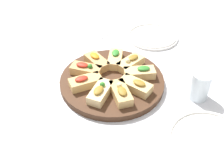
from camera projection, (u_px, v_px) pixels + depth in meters
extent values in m
plane|color=silver|center=(112.00, 83.00, 0.96)|extent=(3.00, 3.00, 0.00)
cylinder|color=#422819|center=(112.00, 81.00, 0.95)|extent=(0.37, 0.37, 0.02)
cube|color=#E5C689|center=(100.00, 92.00, 0.86)|extent=(0.11, 0.06, 0.03)
ellipsoid|color=olive|center=(99.00, 90.00, 0.84)|extent=(0.05, 0.03, 0.01)
sphere|color=#2D7A28|center=(102.00, 85.00, 0.86)|extent=(0.02, 0.02, 0.02)
cube|color=tan|center=(121.00, 93.00, 0.86)|extent=(0.11, 0.11, 0.03)
ellipsoid|color=olive|center=(122.00, 91.00, 0.83)|extent=(0.05, 0.05, 0.01)
sphere|color=beige|center=(119.00, 85.00, 0.86)|extent=(0.02, 0.02, 0.02)
cube|color=#DBB775|center=(135.00, 86.00, 0.89)|extent=(0.07, 0.12, 0.03)
ellipsoid|color=olive|center=(139.00, 83.00, 0.87)|extent=(0.03, 0.05, 0.01)
cube|color=#DBB775|center=(139.00, 73.00, 0.94)|extent=(0.10, 0.12, 0.03)
ellipsoid|color=#2D7A28|center=(144.00, 68.00, 0.93)|extent=(0.05, 0.05, 0.01)
cube|color=#DBB775|center=(130.00, 63.00, 0.99)|extent=(0.12, 0.08, 0.03)
ellipsoid|color=olive|center=(133.00, 57.00, 0.98)|extent=(0.05, 0.04, 0.01)
sphere|color=beige|center=(128.00, 61.00, 0.96)|extent=(0.02, 0.02, 0.02)
cube|color=#DBB775|center=(115.00, 59.00, 1.01)|extent=(0.12, 0.09, 0.03)
ellipsoid|color=#2D7A28|center=(116.00, 53.00, 1.01)|extent=(0.05, 0.04, 0.01)
cube|color=tan|center=(97.00, 62.00, 0.99)|extent=(0.10, 0.12, 0.03)
ellipsoid|color=orange|center=(95.00, 56.00, 0.99)|extent=(0.05, 0.05, 0.01)
cube|color=tan|center=(86.00, 70.00, 0.95)|extent=(0.07, 0.12, 0.03)
ellipsoid|color=red|center=(82.00, 65.00, 0.94)|extent=(0.03, 0.05, 0.01)
sphere|color=#2D7A28|center=(90.00, 66.00, 0.94)|extent=(0.02, 0.02, 0.02)
cube|color=tan|center=(86.00, 82.00, 0.90)|extent=(0.12, 0.11, 0.03)
ellipsoid|color=red|center=(81.00, 79.00, 0.88)|extent=(0.05, 0.05, 0.01)
cylinder|color=white|center=(152.00, 37.00, 1.21)|extent=(0.23, 0.23, 0.01)
torus|color=white|center=(152.00, 35.00, 1.20)|extent=(0.22, 0.22, 0.01)
cylinder|color=white|center=(211.00, 145.00, 0.74)|extent=(0.25, 0.25, 0.01)
torus|color=white|center=(212.00, 143.00, 0.73)|extent=(0.24, 0.24, 0.01)
cylinder|color=silver|center=(200.00, 86.00, 0.87)|extent=(0.07, 0.07, 0.10)
cube|color=white|center=(100.00, 30.00, 1.26)|extent=(0.15, 0.14, 0.01)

